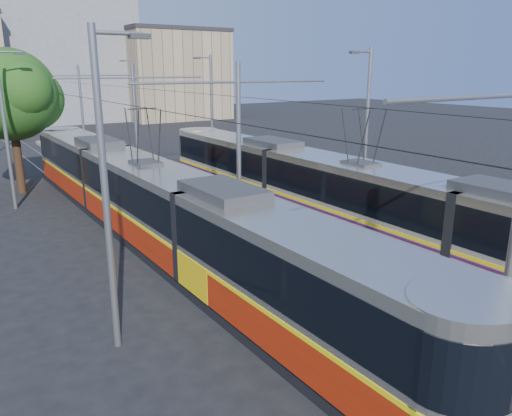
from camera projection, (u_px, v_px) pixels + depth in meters
ground at (375, 302)px, 15.53m from camera, size 160.00×160.00×0.00m
platform at (158, 191)px, 29.11m from camera, size 4.00×50.00×0.30m
tactile_strip_left at (134, 191)px, 28.30m from camera, size 0.70×50.00×0.01m
tactile_strip_right at (181, 185)px, 29.85m from camera, size 0.70×50.00×0.01m
rails at (158, 193)px, 29.15m from camera, size 8.71×70.00×0.03m
track_arrow at (362, 392)px, 11.20m from camera, size 1.20×5.00×0.01m
tram_left at (148, 202)px, 20.66m from camera, size 2.43×31.39×5.50m
tram_right at (359, 199)px, 20.52m from camera, size 2.43×30.59×5.50m
catenary at (176, 119)px, 25.65m from camera, size 9.20×70.00×7.00m
street_lamps at (129, 116)px, 31.23m from camera, size 15.18×38.22×8.00m
shelter at (174, 174)px, 27.66m from camera, size 0.86×1.06×2.02m
tree at (16, 96)px, 28.13m from camera, size 5.62×5.20×8.17m
building_centre at (59, 55)px, 67.66m from camera, size 18.36×14.28×17.49m
building_right at (173, 74)px, 71.01m from camera, size 14.28×10.20×12.46m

